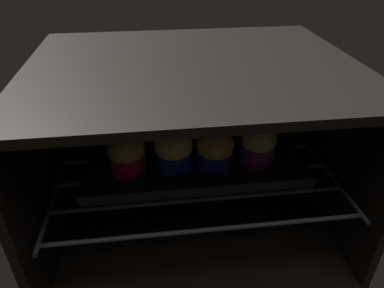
% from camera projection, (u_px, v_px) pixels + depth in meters
% --- Properties ---
extents(oven_cavity, '(0.59, 0.47, 0.37)m').
position_uv_depth(oven_cavity, '(191.00, 140.00, 0.76)').
color(oven_cavity, black).
rests_on(oven_cavity, ground).
extents(oven_rack, '(0.55, 0.42, 0.01)m').
position_uv_depth(oven_rack, '(193.00, 164.00, 0.74)').
color(oven_rack, '#4C494C').
rests_on(oven_rack, oven_cavity).
extents(baking_tray, '(0.43, 0.26, 0.02)m').
position_uv_depth(baking_tray, '(192.00, 155.00, 0.75)').
color(baking_tray, black).
rests_on(baking_tray, oven_rack).
extents(muffin_row0_col0, '(0.07, 0.07, 0.08)m').
position_uv_depth(muffin_row0_col0, '(127.00, 153.00, 0.68)').
color(muffin_row0_col0, red).
rests_on(muffin_row0_col0, baking_tray).
extents(muffin_row0_col1, '(0.07, 0.07, 0.09)m').
position_uv_depth(muffin_row0_col1, '(174.00, 149.00, 0.68)').
color(muffin_row0_col1, '#1928B7').
rests_on(muffin_row0_col1, baking_tray).
extents(muffin_row0_col2, '(0.07, 0.07, 0.08)m').
position_uv_depth(muffin_row0_col2, '(215.00, 149.00, 0.70)').
color(muffin_row0_col2, '#1928B7').
rests_on(muffin_row0_col2, baking_tray).
extents(muffin_row0_col3, '(0.07, 0.07, 0.09)m').
position_uv_depth(muffin_row0_col3, '(258.00, 143.00, 0.71)').
color(muffin_row0_col3, '#7A238C').
rests_on(muffin_row0_col3, baking_tray).
extents(muffin_row1_col0, '(0.08, 0.08, 0.08)m').
position_uv_depth(muffin_row1_col0, '(128.00, 132.00, 0.75)').
color(muffin_row1_col0, '#1928B7').
rests_on(muffin_row1_col0, baking_tray).
extents(muffin_row1_col1, '(0.07, 0.07, 0.08)m').
position_uv_depth(muffin_row1_col1, '(168.00, 129.00, 0.76)').
color(muffin_row1_col1, '#1928B7').
rests_on(muffin_row1_col1, baking_tray).
extents(muffin_row1_col2, '(0.07, 0.07, 0.08)m').
position_uv_depth(muffin_row1_col2, '(210.00, 126.00, 0.77)').
color(muffin_row1_col2, silver).
rests_on(muffin_row1_col2, baking_tray).
extents(muffin_row1_col3, '(0.07, 0.07, 0.09)m').
position_uv_depth(muffin_row1_col3, '(249.00, 123.00, 0.78)').
color(muffin_row1_col3, '#1928B7').
rests_on(muffin_row1_col3, baking_tray).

